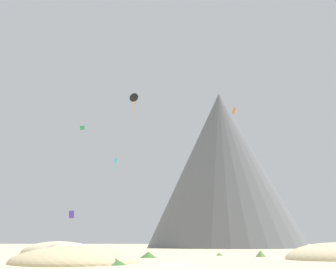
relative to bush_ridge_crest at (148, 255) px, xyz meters
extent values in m
plane|color=beige|center=(4.19, -14.17, -0.40)|extent=(400.00, 400.00, 0.00)
ellipsoid|color=#C6B284|center=(-6.55, -9.88, -0.40)|extent=(15.63, 17.09, 3.28)
ellipsoid|color=beige|center=(-16.61, 11.65, -0.40)|extent=(21.26, 19.89, 4.12)
cone|color=#477238|center=(0.00, 0.00, 0.00)|extent=(2.83, 2.83, 0.80)
cone|color=#477238|center=(-4.77, -6.44, 0.05)|extent=(1.42, 1.42, 0.90)
cone|color=#386633|center=(-1.48, -14.30, -0.09)|extent=(2.67, 2.67, 0.63)
cone|color=#668C4C|center=(15.36, 3.40, 0.05)|extent=(2.16, 2.16, 0.89)
cone|color=#668C4C|center=(9.94, 7.23, -0.15)|extent=(1.58, 1.58, 0.51)
cone|color=slate|center=(17.24, 74.37, 27.36)|extent=(54.70, 54.70, 55.52)
cone|color=slate|center=(22.65, 66.41, 12.11)|extent=(36.38, 36.38, 25.01)
cone|color=slate|center=(11.97, 72.75, 10.20)|extent=(34.65, 34.65, 21.19)
cone|color=black|center=(-5.21, 15.24, 29.18)|extent=(1.85, 0.57, 1.85)
cylinder|color=orange|center=(-5.05, 15.24, 26.07)|extent=(0.20, 0.48, 4.37)
cube|color=#33BCDB|center=(-13.39, 38.64, 21.56)|extent=(0.55, 1.23, 1.30)
cylinder|color=#33BCDB|center=(-13.63, 38.64, 20.03)|extent=(0.13, 0.21, 1.90)
cube|color=#5138B2|center=(-13.94, 9.09, 5.92)|extent=(0.87, 0.48, 1.29)
cone|color=orange|center=(16.08, 26.66, 30.05)|extent=(1.22, 2.02, 1.91)
cube|color=green|center=(-14.85, 14.13, 22.59)|extent=(0.94, 0.07, 0.88)
camera|label=1|loc=(5.69, -48.84, 1.81)|focal=37.42mm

